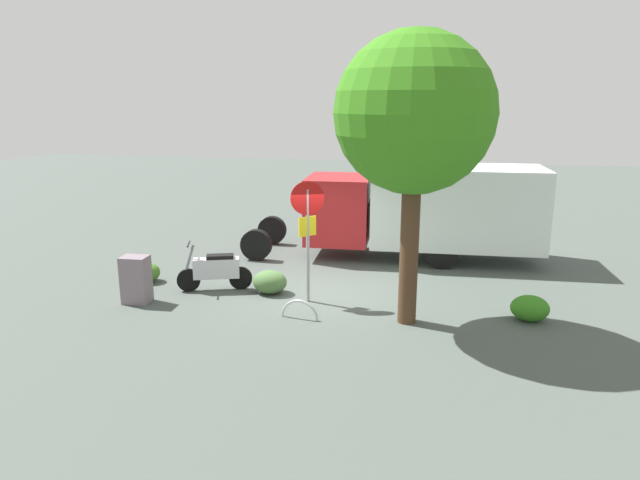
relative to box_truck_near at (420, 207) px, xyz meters
name	(u,v)px	position (x,y,z in m)	size (l,w,h in m)	color
ground_plane	(325,292)	(2.08, 3.52, -1.54)	(60.00, 60.00, 0.00)	#48514B
box_truck_near	(420,207)	(0.00, 0.00, 0.00)	(8.56, 2.57, 2.70)	black
motorcycle	(216,270)	(4.71, 3.92, -1.02)	(1.74, 0.80, 1.20)	black
stop_sign	(308,223)	(2.34, 4.25, 0.32)	(0.71, 0.33, 2.80)	#9E9EA3
street_tree	(414,115)	(0.04, 5.01, 2.71)	(3.14, 3.14, 5.85)	#47301E
utility_cabinet	(136,280)	(6.16, 5.11, -0.99)	(0.59, 0.45, 1.09)	slate
bike_rack_hoop	(300,319)	(2.28, 5.31, -1.54)	(0.85, 0.85, 0.05)	#B7B7BC
shrub_near_sign	(270,282)	(3.36, 3.87, -1.25)	(0.82, 0.67, 0.56)	#496B39
shrub_mid_verge	(530,308)	(-2.49, 4.41, -1.26)	(0.80, 0.65, 0.54)	#347E1E
shrub_by_tree	(146,272)	(6.72, 3.67, -1.28)	(0.74, 0.61, 0.51)	#437927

